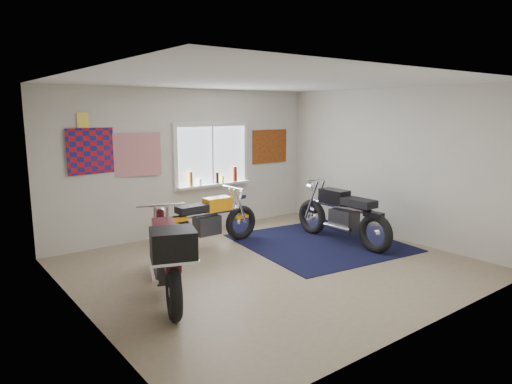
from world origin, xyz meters
TOP-DOWN VIEW (x-y plane):
  - ground at (0.00, 0.00)m, footprint 5.50×5.50m
  - room_shell at (0.00, 0.00)m, footprint 5.50×5.50m
  - navy_rug at (1.42, 0.43)m, footprint 2.81×2.89m
  - window_assembly at (0.50, 2.47)m, footprint 1.66×0.17m
  - oil_bottles at (0.59, 2.40)m, footprint 1.08×0.09m
  - flag_display at (-1.90, 2.48)m, footprint 1.60×0.10m
  - triumph_poster at (1.95, 2.48)m, footprint 0.90×0.03m
  - yellow_triumph at (-0.22, 1.45)m, footprint 1.96×0.59m
  - black_chrome_bike at (1.75, 0.22)m, footprint 0.65×2.14m
  - maroon_tourer at (-1.81, -0.19)m, footprint 1.08×2.08m

SIDE VIEW (x-z plane):
  - ground at x=0.00m, z-range 0.00..0.00m
  - navy_rug at x=1.42m, z-range 0.00..0.01m
  - yellow_triumph at x=-0.22m, z-range -0.06..0.93m
  - black_chrome_bike at x=1.75m, z-range -0.07..1.03m
  - maroon_tourer at x=-1.81m, z-range 0.02..1.10m
  - oil_bottles at x=0.59m, z-range 0.88..1.18m
  - window_assembly at x=0.50m, z-range 0.74..2.00m
  - triumph_poster at x=1.95m, z-range 1.20..1.90m
  - room_shell at x=0.00m, z-range -1.11..4.39m
  - flag_display at x=-1.90m, z-range 1.56..2.73m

